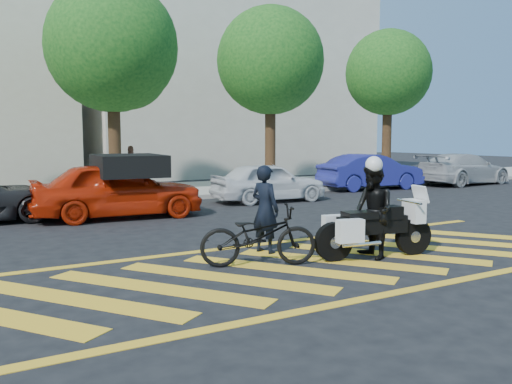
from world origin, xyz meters
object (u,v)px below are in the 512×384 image
red_convertible (118,190)px  parked_far_right (464,169)px  police_motorcycle (373,227)px  officer_bike (265,209)px  officer_moto (373,212)px  bicycle (258,236)px  parked_mid_right (269,182)px  parked_right (371,172)px

red_convertible → parked_far_right: red_convertible is taller
police_motorcycle → parked_far_right: bearing=44.8°
officer_bike → parked_far_right: (14.78, 7.55, -0.13)m
officer_bike → red_convertible: officer_bike is taller
officer_moto → red_convertible: 7.38m
bicycle → parked_mid_right: 8.78m
red_convertible → parked_right: 11.18m
officer_bike → parked_mid_right: 7.75m
bicycle → parked_far_right: 17.54m
officer_bike → parked_mid_right: bearing=-51.7°
police_motorcycle → parked_mid_right: (2.68, 7.92, 0.10)m
bicycle → officer_moto: (2.03, -0.52, 0.33)m
officer_moto → police_motorcycle: bearing=125.2°
red_convertible → police_motorcycle: bearing=-154.9°
officer_moto → red_convertible: bearing=-148.5°
police_motorcycle → red_convertible: (-2.58, 6.92, 0.20)m
bicycle → parked_mid_right: parked_mid_right is taller
police_motorcycle → officer_moto: size_ratio=1.36×
officer_moto → parked_mid_right: size_ratio=0.44×
police_motorcycle → officer_moto: 0.29m
red_convertible → parked_right: size_ratio=1.02×
bicycle → red_convertible: bearing=26.3°
officer_bike → parked_right: 12.60m
parked_mid_right → parked_far_right: (10.69, 0.97, 0.04)m
police_motorcycle → parked_mid_right: size_ratio=0.60×
officer_bike → police_motorcycle: bearing=-153.3°
officer_moto → parked_far_right: size_ratio=0.35×
bicycle → red_convertible: 6.43m
officer_bike → parked_right: bearing=-70.5°
parked_mid_right → parked_far_right: bearing=-81.8°
officer_bike → bicycle: bearing=123.1°
red_convertible → parked_right: (10.91, 2.40, -0.04)m
officer_moto → parked_right: officer_moto is taller
officer_bike → parked_mid_right: (4.10, 6.57, -0.17)m
parked_mid_right → red_convertible: bearing=103.8°
officer_bike → parked_far_right: 16.60m
bicycle → police_motorcycle: size_ratio=0.85×
officer_moto → parked_mid_right: officer_moto is taller
police_motorcycle → parked_mid_right: bearing=82.4°
bicycle → parked_right: (10.38, 8.80, 0.20)m
parked_mid_right → parked_right: (5.65, 1.40, 0.06)m
officer_bike → officer_moto: officer_moto is taller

